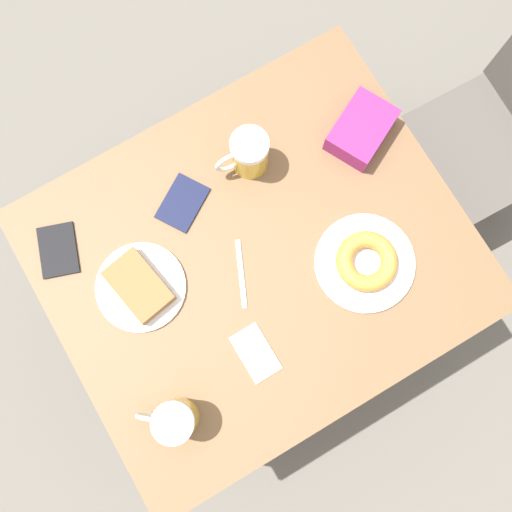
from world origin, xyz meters
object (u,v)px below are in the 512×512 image
at_px(napkin_folded, 256,353).
at_px(passport_far_edge, 183,203).
at_px(beer_mug_center, 175,420).
at_px(fork, 241,274).
at_px(blue_pouch, 361,130).
at_px(plate_with_cake, 140,286).
at_px(passport_near_edge, 58,250).
at_px(plate_with_donut, 366,262).
at_px(chair, 509,125).
at_px(beer_mug_left, 249,154).

xyz_separation_m(napkin_folded, passport_far_edge, (-0.40, 0.03, 0.00)).
relative_size(beer_mug_center, fork, 0.82).
bearing_deg(passport_far_edge, blue_pouch, 81.62).
bearing_deg(blue_pouch, plate_with_cake, -84.55).
distance_m(beer_mug_center, fork, 0.36).
relative_size(napkin_folded, passport_near_edge, 0.84).
distance_m(plate_with_donut, passport_near_edge, 0.73).
xyz_separation_m(beer_mug_center, passport_near_edge, (-0.48, -0.06, -0.06)).
xyz_separation_m(chair, fork, (0.02, -0.92, 0.25)).
distance_m(chair, plate_with_donut, 0.72).
xyz_separation_m(napkin_folded, passport_near_edge, (-0.45, -0.29, 0.00)).
bearing_deg(fork, chair, 91.03).
distance_m(chair, passport_far_edge, 1.01).
bearing_deg(plate_with_cake, chair, 86.21).
bearing_deg(plate_with_cake, beer_mug_left, 110.12).
bearing_deg(fork, beer_mug_left, 145.92).
xyz_separation_m(plate_with_cake, beer_mug_center, (0.31, -0.07, 0.05)).
height_order(fork, passport_near_edge, passport_near_edge).
xyz_separation_m(passport_near_edge, passport_far_edge, (0.05, 0.31, 0.00)).
bearing_deg(plate_with_cake, fork, 67.42).
height_order(plate_with_cake, passport_far_edge, plate_with_cake).
relative_size(chair, napkin_folded, 6.98).
xyz_separation_m(plate_with_donut, beer_mug_left, (-0.36, -0.11, 0.04)).
height_order(plate_with_donut, fork, plate_with_donut).
bearing_deg(napkin_folded, beer_mug_center, -81.00).
xyz_separation_m(napkin_folded, fork, (-0.18, 0.06, -0.00)).
bearing_deg(beer_mug_left, chair, 74.35).
bearing_deg(beer_mug_center, plate_with_donut, 98.85).
xyz_separation_m(chair, plate_with_donut, (0.14, -0.65, 0.26)).
bearing_deg(beer_mug_left, plate_with_cake, -69.88).
bearing_deg(passport_near_edge, fork, 52.25).
height_order(plate_with_cake, plate_with_donut, plate_with_donut).
bearing_deg(blue_pouch, plate_with_donut, -29.93).
xyz_separation_m(fork, blue_pouch, (-0.15, 0.43, 0.03)).
xyz_separation_m(plate_with_donut, beer_mug_center, (0.09, -0.56, 0.04)).
relative_size(plate_with_cake, beer_mug_left, 1.58).
height_order(plate_with_cake, napkin_folded, plate_with_cake).
relative_size(chair, passport_near_edge, 5.85).
relative_size(napkin_folded, fork, 0.80).
bearing_deg(blue_pouch, passport_near_edge, -98.55).
relative_size(fork, passport_near_edge, 1.06).
xyz_separation_m(beer_mug_center, fork, (-0.21, 0.29, -0.06)).
relative_size(plate_with_donut, passport_near_edge, 1.63).
xyz_separation_m(chair, beer_mug_center, (0.23, -1.21, 0.31)).
distance_m(plate_with_donut, napkin_folded, 0.34).
relative_size(beer_mug_left, passport_near_edge, 0.92).
height_order(napkin_folded, passport_far_edge, passport_far_edge).
height_order(plate_with_cake, beer_mug_left, beer_mug_left).
relative_size(plate_with_donut, napkin_folded, 1.94).
relative_size(beer_mug_center, blue_pouch, 0.65).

